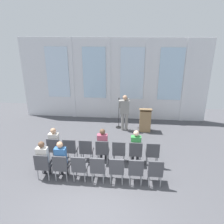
% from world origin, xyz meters
% --- Properties ---
extents(ground_plane, '(16.76, 16.76, 0.00)m').
position_xyz_m(ground_plane, '(0.00, 0.00, 0.00)').
color(ground_plane, '#4C4C51').
extents(rear_partition, '(9.73, 0.14, 4.25)m').
position_xyz_m(rear_partition, '(0.04, 6.44, 2.16)').
color(rear_partition, silver).
rests_on(rear_partition, ground).
extents(speaker, '(0.50, 0.69, 1.76)m').
position_xyz_m(speaker, '(0.68, 4.94, 1.02)').
color(speaker, gray).
rests_on(speaker, ground).
extents(mic_stand, '(0.28, 0.28, 1.55)m').
position_xyz_m(mic_stand, '(0.39, 5.18, 0.34)').
color(mic_stand, black).
rests_on(mic_stand, ground).
extents(lectern, '(0.60, 0.48, 1.16)m').
position_xyz_m(lectern, '(1.67, 4.93, 0.55)').
color(lectern, '#93724C').
rests_on(lectern, ground).
extents(chair_r0_c0, '(0.46, 0.44, 0.94)m').
position_xyz_m(chair_r0_c0, '(-1.79, 2.06, 0.53)').
color(chair_r0_c0, '#99999E').
rests_on(chair_r0_c0, ground).
extents(audience_r0_c0, '(0.36, 0.39, 1.30)m').
position_xyz_m(audience_r0_c0, '(-1.79, 2.14, 0.72)').
color(audience_r0_c0, '#2D2D33').
rests_on(audience_r0_c0, ground).
extents(chair_r0_c1, '(0.46, 0.44, 0.94)m').
position_xyz_m(chair_r0_c1, '(-1.19, 2.06, 0.53)').
color(chair_r0_c1, '#99999E').
rests_on(chair_r0_c1, ground).
extents(chair_r0_c2, '(0.46, 0.44, 0.94)m').
position_xyz_m(chair_r0_c2, '(-0.60, 2.06, 0.53)').
color(chair_r0_c2, '#99999E').
rests_on(chair_r0_c2, ground).
extents(chair_r0_c3, '(0.46, 0.44, 0.94)m').
position_xyz_m(chair_r0_c3, '(0.00, 2.06, 0.53)').
color(chair_r0_c3, '#99999E').
rests_on(chair_r0_c3, ground).
extents(audience_r0_c3, '(0.36, 0.39, 1.35)m').
position_xyz_m(audience_r0_c3, '(0.00, 2.14, 0.75)').
color(audience_r0_c3, '#2D2D33').
rests_on(audience_r0_c3, ground).
extents(chair_r0_c4, '(0.46, 0.44, 0.94)m').
position_xyz_m(chair_r0_c4, '(0.60, 2.06, 0.53)').
color(chair_r0_c4, '#99999E').
rests_on(chair_r0_c4, ground).
extents(chair_r0_c5, '(0.46, 0.44, 0.94)m').
position_xyz_m(chair_r0_c5, '(1.19, 2.06, 0.53)').
color(chair_r0_c5, '#99999E').
rests_on(chair_r0_c5, ground).
extents(audience_r0_c5, '(0.36, 0.39, 1.33)m').
position_xyz_m(audience_r0_c5, '(1.19, 2.14, 0.74)').
color(audience_r0_c5, '#2D2D33').
rests_on(audience_r0_c5, ground).
extents(chair_r0_c6, '(0.46, 0.44, 0.94)m').
position_xyz_m(chair_r0_c6, '(1.79, 2.06, 0.53)').
color(chair_r0_c6, '#99999E').
rests_on(chair_r0_c6, ground).
extents(chair_r1_c0, '(0.46, 0.44, 0.94)m').
position_xyz_m(chair_r1_c0, '(-1.79, 0.97, 0.53)').
color(chair_r1_c0, '#99999E').
rests_on(chair_r1_c0, ground).
extents(audience_r1_c0, '(0.36, 0.39, 1.34)m').
position_xyz_m(audience_r1_c0, '(-1.79, 1.05, 0.74)').
color(audience_r1_c0, '#2D2D33').
rests_on(audience_r1_c0, ground).
extents(chair_r1_c1, '(0.46, 0.44, 0.94)m').
position_xyz_m(chair_r1_c1, '(-1.19, 0.97, 0.53)').
color(chair_r1_c1, '#99999E').
rests_on(chair_r1_c1, ground).
extents(audience_r1_c1, '(0.36, 0.39, 1.36)m').
position_xyz_m(audience_r1_c1, '(-1.19, 1.05, 0.75)').
color(audience_r1_c1, '#2D2D33').
rests_on(audience_r1_c1, ground).
extents(chair_r1_c2, '(0.46, 0.44, 0.94)m').
position_xyz_m(chair_r1_c2, '(-0.60, 0.97, 0.53)').
color(chair_r1_c2, '#99999E').
rests_on(chair_r1_c2, ground).
extents(chair_r1_c3, '(0.46, 0.44, 0.94)m').
position_xyz_m(chair_r1_c3, '(0.00, 0.97, 0.53)').
color(chair_r1_c3, '#99999E').
rests_on(chair_r1_c3, ground).
extents(chair_r1_c4, '(0.46, 0.44, 0.94)m').
position_xyz_m(chair_r1_c4, '(0.60, 0.97, 0.53)').
color(chair_r1_c4, '#99999E').
rests_on(chair_r1_c4, ground).
extents(chair_r1_c5, '(0.46, 0.44, 0.94)m').
position_xyz_m(chair_r1_c5, '(1.19, 0.97, 0.53)').
color(chair_r1_c5, '#99999E').
rests_on(chair_r1_c5, ground).
extents(chair_r1_c6, '(0.46, 0.44, 0.94)m').
position_xyz_m(chair_r1_c6, '(1.79, 0.97, 0.53)').
color(chair_r1_c6, '#99999E').
rests_on(chair_r1_c6, ground).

